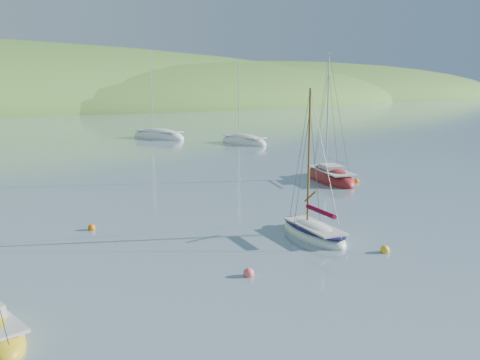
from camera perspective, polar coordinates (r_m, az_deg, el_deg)
ground at (r=25.94m, az=9.64°, el=-7.69°), size 700.00×700.00×0.00m
daysailer_white at (r=28.50m, az=7.85°, el=-5.58°), size 3.27×5.70×8.26m
sloop_red at (r=44.85m, az=9.60°, el=0.20°), size 5.55×8.08×11.35m
distant_sloop_b at (r=79.54m, az=-8.70°, el=4.56°), size 5.83×10.30×13.90m
distant_sloop_d at (r=71.71m, az=0.39°, el=4.05°), size 3.20×8.56×12.11m
mooring_buoys at (r=30.03m, az=5.51°, el=-4.87°), size 23.15×13.29×0.46m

